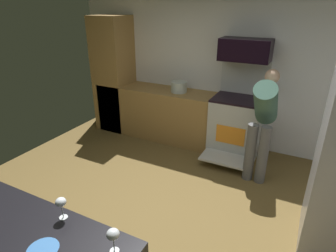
{
  "coord_description": "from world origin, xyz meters",
  "views": [
    {
      "loc": [
        1.41,
        -2.25,
        2.3
      ],
      "look_at": [
        0.1,
        0.3,
        1.05
      ],
      "focal_mm": 30.3,
      "sensor_mm": 36.0,
      "label": 1
    }
  ],
  "objects_px": {
    "oven_range": "(236,124)",
    "person_cook": "(263,118)",
    "microwave": "(245,50)",
    "wine_glass_near": "(61,203)",
    "wine_glass_mid": "(113,235)",
    "stock_pot": "(179,87)"
  },
  "relations": [
    {
      "from": "oven_range",
      "to": "person_cook",
      "type": "relative_size",
      "value": 1.01
    },
    {
      "from": "microwave",
      "to": "person_cook",
      "type": "xyz_separation_m",
      "value": [
        0.46,
        -0.6,
        -0.78
      ]
    },
    {
      "from": "oven_range",
      "to": "wine_glass_near",
      "type": "bearing_deg",
      "value": -98.22
    },
    {
      "from": "wine_glass_mid",
      "to": "stock_pot",
      "type": "bearing_deg",
      "value": 108.44
    },
    {
      "from": "oven_range",
      "to": "stock_pot",
      "type": "bearing_deg",
      "value": 179.17
    },
    {
      "from": "microwave",
      "to": "wine_glass_mid",
      "type": "relative_size",
      "value": 4.3
    },
    {
      "from": "wine_glass_mid",
      "to": "stock_pot",
      "type": "xyz_separation_m",
      "value": [
        -1.08,
        3.24,
        -0.04
      ]
    },
    {
      "from": "wine_glass_near",
      "to": "wine_glass_mid",
      "type": "height_order",
      "value": "wine_glass_mid"
    },
    {
      "from": "person_cook",
      "to": "stock_pot",
      "type": "distance_m",
      "value": 1.58
    },
    {
      "from": "stock_pot",
      "to": "oven_range",
      "type": "bearing_deg",
      "value": -0.83
    },
    {
      "from": "oven_range",
      "to": "person_cook",
      "type": "bearing_deg",
      "value": -47.55
    },
    {
      "from": "microwave",
      "to": "person_cook",
      "type": "distance_m",
      "value": 1.09
    },
    {
      "from": "microwave",
      "to": "wine_glass_mid",
      "type": "height_order",
      "value": "microwave"
    },
    {
      "from": "oven_range",
      "to": "wine_glass_mid",
      "type": "height_order",
      "value": "oven_range"
    },
    {
      "from": "stock_pot",
      "to": "wine_glass_mid",
      "type": "bearing_deg",
      "value": -71.56
    },
    {
      "from": "wine_glass_near",
      "to": "person_cook",
      "type": "bearing_deg",
      "value": 70.92
    },
    {
      "from": "wine_glass_near",
      "to": "wine_glass_mid",
      "type": "xyz_separation_m",
      "value": [
        0.5,
        -0.07,
        0.0
      ]
    },
    {
      "from": "person_cook",
      "to": "microwave",
      "type": "bearing_deg",
      "value": 127.57
    },
    {
      "from": "person_cook",
      "to": "stock_pot",
      "type": "height_order",
      "value": "person_cook"
    },
    {
      "from": "oven_range",
      "to": "wine_glass_mid",
      "type": "relative_size",
      "value": 8.72
    },
    {
      "from": "wine_glass_near",
      "to": "oven_range",
      "type": "bearing_deg",
      "value": 81.78
    },
    {
      "from": "microwave",
      "to": "wine_glass_near",
      "type": "xyz_separation_m",
      "value": [
        -0.45,
        -3.24,
        -0.63
      ]
    }
  ]
}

